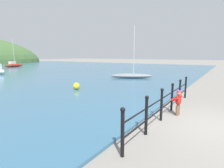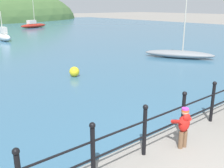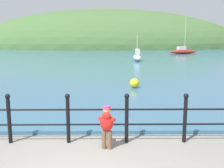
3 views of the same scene
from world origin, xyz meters
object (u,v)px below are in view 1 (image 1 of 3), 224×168
boat_white_sailboat (14,65)px  mooring_buoy (76,86)px  child_in_coat (178,101)px  boat_blue_hull (131,75)px

boat_white_sailboat → mooring_buoy: size_ratio=12.22×
child_in_coat → boat_blue_hull: bearing=37.1°
boat_white_sailboat → mooring_buoy: bearing=-110.0°
child_in_coat → boat_blue_hull: boat_blue_hull is taller
boat_white_sailboat → boat_blue_hull: boat_white_sailboat is taller
boat_white_sailboat → mooring_buoy: boat_white_sailboat is taller
child_in_coat → mooring_buoy: child_in_coat is taller
child_in_coat → boat_white_sailboat: bearing=71.8°
mooring_buoy → boat_blue_hull: bearing=-2.2°
child_in_coat → boat_white_sailboat: (11.45, 34.79, -0.13)m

